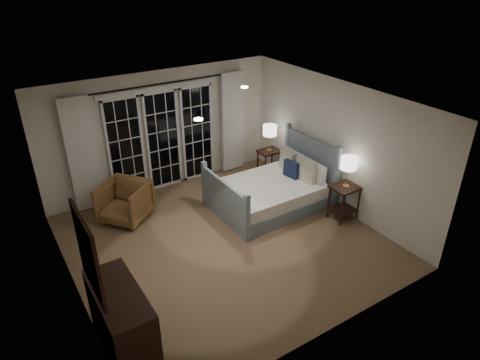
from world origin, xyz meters
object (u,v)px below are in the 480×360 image
nightstand_right (269,159)px  armchair (125,202)px  lamp_right (270,131)px  nightstand_left (344,197)px  lamp_left (349,163)px  dresser (122,320)px  bed (272,192)px

nightstand_right → armchair: (-3.35, -0.03, -0.03)m
lamp_right → armchair: (-3.35, -0.03, -0.71)m
nightstand_left → lamp_left: 0.70m
lamp_left → lamp_right: bearing=93.4°
armchair → dresser: dresser is taller
lamp_right → armchair: 3.43m
bed → armchair: size_ratio=2.54×
nightstand_left → lamp_left: (-0.00, 0.00, 0.70)m
dresser → lamp_right: bearing=33.7°
bed → lamp_left: lamp_left is taller
nightstand_left → armchair: 4.11m
bed → dresser: (-3.65, -1.81, 0.13)m
armchair → dresser: 3.07m
nightstand_right → dresser: size_ratio=0.49×
bed → nightstand_right: size_ratio=3.41×
lamp_right → bed: bearing=-123.3°
lamp_left → lamp_right: size_ratio=0.99×
lamp_left → dresser: (-4.51, -0.71, -0.71)m
lamp_right → dresser: (-4.38, -2.92, -0.64)m
nightstand_right → lamp_right: bearing=-135.0°
lamp_right → nightstand_left: bearing=-86.6°
nightstand_right → lamp_right: 0.68m
nightstand_left → nightstand_right: 2.22m
lamp_right → lamp_left: bearing=-86.6°
dresser → nightstand_left: bearing=8.9°
armchair → lamp_right: bearing=52.2°
lamp_left → nightstand_right: bearing=93.4°
nightstand_left → lamp_right: bearing=93.4°
dresser → lamp_left: bearing=8.9°
lamp_right → dresser: lamp_right is taller
lamp_left → nightstand_left: bearing=-14.0°
bed → dresser: size_ratio=1.68×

